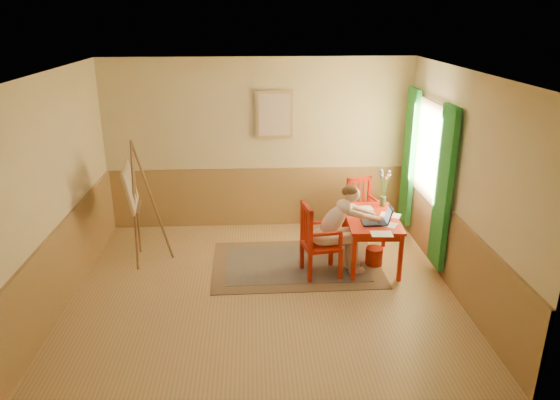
{
  "coord_description": "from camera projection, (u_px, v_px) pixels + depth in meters",
  "views": [
    {
      "loc": [
        -0.11,
        -5.99,
        3.44
      ],
      "look_at": [
        0.25,
        0.55,
        1.05
      ],
      "focal_mm": 33.06,
      "sensor_mm": 36.0,
      "label": 1
    }
  ],
  "objects": [
    {
      "name": "laptop",
      "position": [
        379.0,
        220.0,
        7.04
      ],
      "size": [
        0.4,
        0.24,
        0.24
      ],
      "color": "#1E2338",
      "rests_on": "table"
    },
    {
      "name": "wainscot",
      "position": [
        262.0,
        230.0,
        7.38
      ],
      "size": [
        5.0,
        4.5,
        1.0
      ],
      "color": "#A87C45",
      "rests_on": "room"
    },
    {
      "name": "papers",
      "position": [
        380.0,
        220.0,
        7.17
      ],
      "size": [
        0.64,
        1.16,
        0.0
      ],
      "color": "white",
      "rests_on": "table"
    },
    {
      "name": "room",
      "position": [
        262.0,
        189.0,
        6.32
      ],
      "size": [
        5.04,
        4.54,
        2.84
      ],
      "color": "tan",
      "rests_on": "ground"
    },
    {
      "name": "rug",
      "position": [
        296.0,
        264.0,
        7.47
      ],
      "size": [
        2.42,
        1.63,
        0.02
      ],
      "color": "#8C7251",
      "rests_on": "room"
    },
    {
      "name": "wall_portrait",
      "position": [
        274.0,
        115.0,
        8.23
      ],
      "size": [
        0.6,
        0.05,
        0.76
      ],
      "color": "tan",
      "rests_on": "room"
    },
    {
      "name": "chair_left",
      "position": [
        318.0,
        241.0,
        7.0
      ],
      "size": [
        0.55,
        0.53,
        1.04
      ],
      "color": "red",
      "rests_on": "room"
    },
    {
      "name": "window",
      "position": [
        426.0,
        165.0,
        7.5
      ],
      "size": [
        0.12,
        2.01,
        2.2
      ],
      "color": "white",
      "rests_on": "room"
    },
    {
      "name": "wastebasket",
      "position": [
        374.0,
        256.0,
        7.42
      ],
      "size": [
        0.25,
        0.25,
        0.26
      ],
      "primitive_type": "cylinder",
      "rotation": [
        0.0,
        0.0,
        -0.0
      ],
      "color": "#A9240E",
      "rests_on": "room"
    },
    {
      "name": "chair_back",
      "position": [
        362.0,
        208.0,
        8.27
      ],
      "size": [
        0.5,
        0.51,
        0.95
      ],
      "color": "red",
      "rests_on": "room"
    },
    {
      "name": "easel",
      "position": [
        133.0,
        191.0,
        7.23
      ],
      "size": [
        0.65,
        0.81,
        1.82
      ],
      "color": "olive",
      "rests_on": "room"
    },
    {
      "name": "vase",
      "position": [
        384.0,
        190.0,
        7.62
      ],
      "size": [
        0.22,
        0.27,
        0.55
      ],
      "color": "#3F724C",
      "rests_on": "table"
    },
    {
      "name": "figure",
      "position": [
        339.0,
        226.0,
        7.0
      ],
      "size": [
        0.98,
        0.49,
        1.29
      ],
      "color": "#DFAF96",
      "rests_on": "room"
    },
    {
      "name": "table",
      "position": [
        371.0,
        222.0,
        7.32
      ],
      "size": [
        0.78,
        1.24,
        0.72
      ],
      "color": "red",
      "rests_on": "room"
    }
  ]
}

